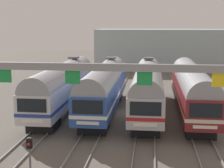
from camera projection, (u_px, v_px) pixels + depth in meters
ground_plane at (126, 112)px, 34.26m from camera, size 160.00×160.00×0.00m
track_bed at (135, 83)px, 50.87m from camera, size 14.29×70.00×0.15m
commuter_train_silver at (63, 85)px, 34.53m from camera, size 2.88×18.06×5.05m
commuter_train_blue at (105, 86)px, 34.03m from camera, size 2.88×18.06×5.05m
commuter_train_stainless at (148, 87)px, 33.54m from camera, size 2.88×18.06×5.05m
commuter_train_maroon at (192, 87)px, 33.04m from camera, size 2.88×18.06×4.77m
catenary_gantry at (108, 86)px, 20.16m from camera, size 18.02×0.44×6.97m
yard_signal_mast at (30, 150)px, 19.40m from camera, size 0.28×0.35×2.44m
maintenance_building at (161, 49)px, 66.92m from camera, size 25.01×10.00×7.69m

